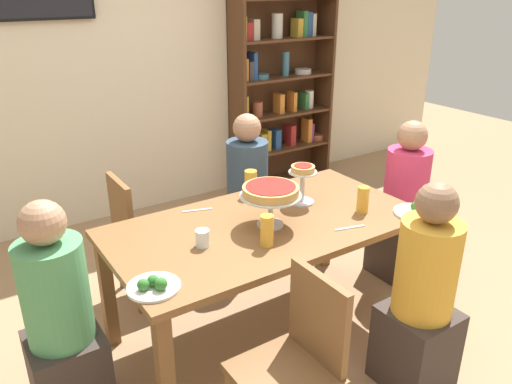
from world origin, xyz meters
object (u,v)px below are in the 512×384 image
(water_glass_clear_near, at_px, (203,238))
(cutlery_fork_near, at_px, (350,228))
(personal_pizza_stand, at_px, (303,177))
(diner_near_right, at_px, (421,304))
(beer_glass_amber_spare, at_px, (267,231))
(beer_glass_amber_short, at_px, (251,183))
(chair_near_left, at_px, (297,359))
(cutlery_knife_near, at_px, (197,210))
(dining_table, at_px, (266,235))
(bookshelf, at_px, (280,75))
(diner_head_west, at_px, (62,330))
(deep_dish_pizza_stand, at_px, (270,193))
(beer_glass_amber_tall, at_px, (363,199))
(chair_far_left, at_px, (140,231))
(salad_plate_near_diner, at_px, (416,210))
(salad_plate_far_diner, at_px, (153,285))
(diner_far_right, at_px, (248,201))
(diner_head_east, at_px, (403,212))

(water_glass_clear_near, bearing_deg, cutlery_fork_near, -19.17)
(personal_pizza_stand, bearing_deg, diner_near_right, -85.11)
(beer_glass_amber_spare, bearing_deg, beer_glass_amber_short, 64.27)
(chair_near_left, xyz_separation_m, cutlery_knife_near, (0.10, 1.11, 0.26))
(dining_table, bearing_deg, water_glass_clear_near, -173.44)
(bookshelf, bearing_deg, water_glass_clear_near, -133.73)
(dining_table, relative_size, diner_head_west, 1.53)
(deep_dish_pizza_stand, relative_size, beer_glass_amber_tall, 2.15)
(diner_head_west, distance_m, chair_far_left, 1.03)
(salad_plate_near_diner, xyz_separation_m, water_glass_clear_near, (-1.22, 0.34, 0.02))
(deep_dish_pizza_stand, relative_size, salad_plate_far_diner, 1.42)
(personal_pizza_stand, height_order, salad_plate_far_diner, personal_pizza_stand)
(salad_plate_near_diner, bearing_deg, beer_glass_amber_short, 130.54)
(personal_pizza_stand, bearing_deg, chair_near_left, -128.84)
(salad_plate_far_diner, relative_size, beer_glass_amber_spare, 1.42)
(bookshelf, relative_size, beer_glass_amber_short, 13.40)
(dining_table, distance_m, personal_pizza_stand, 0.43)
(dining_table, height_order, salad_plate_near_diner, salad_plate_near_diner)
(diner_head_west, xyz_separation_m, salad_plate_near_diner, (1.95, -0.39, 0.27))
(bookshelf, relative_size, salad_plate_near_diner, 8.60)
(dining_table, relative_size, deep_dish_pizza_stand, 5.19)
(personal_pizza_stand, bearing_deg, beer_glass_amber_tall, -54.71)
(salad_plate_far_diner, distance_m, beer_glass_amber_spare, 0.65)
(beer_glass_amber_tall, distance_m, cutlery_knife_near, 0.98)
(beer_glass_amber_tall, bearing_deg, beer_glass_amber_spare, -177.86)
(beer_glass_amber_spare, bearing_deg, diner_far_right, 62.56)
(chair_far_left, bearing_deg, beer_glass_amber_tall, 46.69)
(diner_head_west, bearing_deg, diner_near_right, -26.65)
(diner_far_right, xyz_separation_m, diner_head_west, (-1.53, -0.79, 0.00))
(cutlery_knife_near, bearing_deg, diner_near_right, 138.03)
(diner_head_east, xyz_separation_m, cutlery_knife_near, (-1.44, 0.34, 0.25))
(chair_near_left, xyz_separation_m, water_glass_clear_near, (-0.07, 0.70, 0.30))
(dining_table, distance_m, water_glass_clear_near, 0.45)
(chair_near_left, relative_size, beer_glass_amber_short, 5.27)
(water_glass_clear_near, bearing_deg, diner_head_east, 2.36)
(beer_glass_amber_tall, bearing_deg, personal_pizza_stand, 125.29)
(bookshelf, height_order, diner_far_right, bookshelf)
(diner_near_right, distance_m, salad_plate_far_diner, 1.34)
(dining_table, height_order, chair_far_left, chair_far_left)
(chair_near_left, bearing_deg, chair_far_left, 4.43)
(salad_plate_near_diner, bearing_deg, deep_dish_pizza_stand, 156.46)
(bookshelf, distance_m, salad_plate_far_diner, 3.29)
(diner_near_right, relative_size, water_glass_clear_near, 12.73)
(beer_glass_amber_short, bearing_deg, salad_plate_near_diner, -49.46)
(chair_far_left, distance_m, salad_plate_near_diner, 1.74)
(beer_glass_amber_short, height_order, cutlery_knife_near, beer_glass_amber_short)
(chair_far_left, xyz_separation_m, salad_plate_near_diner, (1.26, -1.16, 0.28))
(diner_head_east, xyz_separation_m, personal_pizza_stand, (-0.85, 0.09, 0.41))
(cutlery_fork_near, bearing_deg, salad_plate_far_diner, -167.02)
(deep_dish_pizza_stand, bearing_deg, diner_head_west, 177.84)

